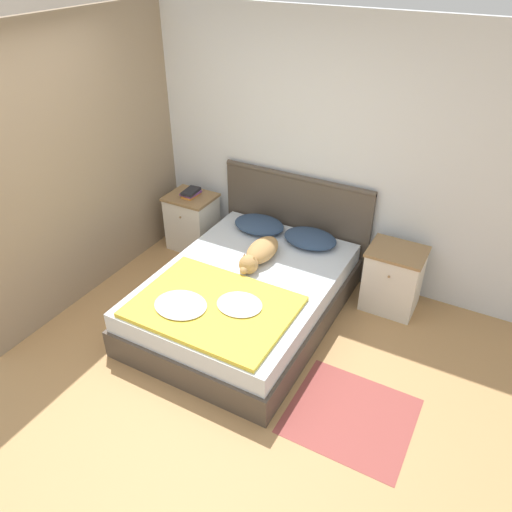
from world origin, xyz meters
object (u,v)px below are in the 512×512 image
object	(u,v)px
nightstand_left	(192,221)
dog	(259,253)
book_stack	(191,193)
pillow_right	(310,238)
bed	(245,297)
pillow_left	(259,225)
nightstand_right	(393,279)

from	to	relation	value
nightstand_left	dog	world-z (taller)	same
nightstand_left	book_stack	size ratio (longest dim) A/B	2.76
pillow_right	book_stack	xyz separation A→B (m)	(-1.43, 0.01, 0.16)
bed	dog	distance (m)	0.43
bed	pillow_left	distance (m)	0.90
book_stack	nightstand_right	bearing A→B (deg)	-0.25
dog	nightstand_left	bearing A→B (deg)	155.48
pillow_right	book_stack	bearing A→B (deg)	179.46
nightstand_left	pillow_left	xyz separation A→B (m)	(0.86, -0.00, 0.19)
pillow_left	book_stack	bearing A→B (deg)	179.09
pillow_left	pillow_right	bearing A→B (deg)	0.00
nightstand_left	nightstand_right	world-z (taller)	same
dog	book_stack	xyz separation A→B (m)	(-1.14, 0.53, 0.13)
bed	book_stack	size ratio (longest dim) A/B	9.05
nightstand_left	dog	bearing A→B (deg)	-24.52
pillow_left	pillow_right	distance (m)	0.57
dog	book_stack	size ratio (longest dim) A/B	2.96
pillow_left	dog	xyz separation A→B (m)	(0.28, -0.52, 0.03)
bed	book_stack	xyz separation A→B (m)	(-1.14, 0.81, 0.45)
nightstand_right	book_stack	size ratio (longest dim) A/B	2.76
nightstand_left	book_stack	bearing A→B (deg)	73.87
bed	pillow_right	xyz separation A→B (m)	(0.29, 0.80, 0.29)
bed	nightstand_left	distance (m)	1.40
nightstand_right	pillow_left	world-z (taller)	nightstand_right
pillow_right	nightstand_right	bearing A→B (deg)	0.23
nightstand_left	bed	bearing A→B (deg)	-35.01
nightstand_right	pillow_right	bearing A→B (deg)	-179.77
dog	book_stack	distance (m)	1.26
bed	pillow_right	bearing A→B (deg)	70.26
bed	nightstand_right	size ratio (longest dim) A/B	3.28
bed	book_stack	distance (m)	1.47
bed	pillow_right	distance (m)	0.90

